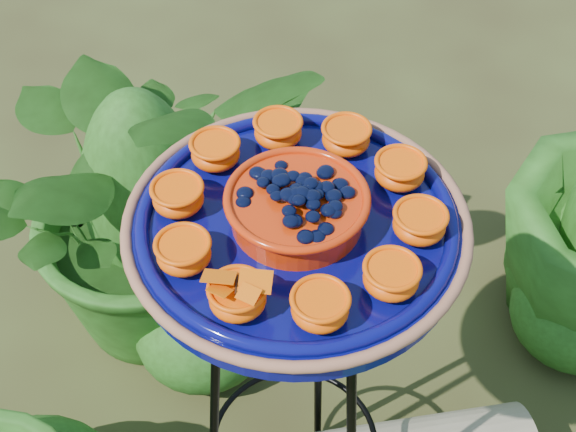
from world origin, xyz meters
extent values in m
torus|color=black|center=(-0.02, 0.06, 0.87)|extent=(0.29, 0.29, 0.02)
cylinder|color=black|center=(0.01, 0.20, 0.44)|extent=(0.03, 0.09, 0.87)
cylinder|color=black|center=(-0.15, 0.01, 0.44)|extent=(0.09, 0.04, 0.87)
cylinder|color=#070957|center=(-0.02, 0.06, 0.90)|extent=(0.51, 0.51, 0.04)
torus|color=#905941|center=(-0.02, 0.06, 0.92)|extent=(0.47, 0.47, 0.02)
torus|color=#070957|center=(-0.02, 0.06, 0.93)|extent=(0.43, 0.43, 0.02)
cylinder|color=red|center=(-0.02, 0.06, 0.94)|extent=(0.20, 0.20, 0.04)
torus|color=red|center=(-0.02, 0.06, 0.97)|extent=(0.19, 0.19, 0.01)
ellipsoid|color=black|center=(-0.02, 0.06, 0.97)|extent=(0.15, 0.15, 0.03)
ellipsoid|color=#F55F02|center=(0.14, 0.06, 0.94)|extent=(0.07, 0.07, 0.03)
cylinder|color=#FF5B05|center=(0.14, 0.06, 0.96)|extent=(0.06, 0.06, 0.01)
ellipsoid|color=#F55F02|center=(0.11, 0.15, 0.94)|extent=(0.07, 0.07, 0.03)
cylinder|color=#FF5B05|center=(0.11, 0.15, 0.96)|extent=(0.06, 0.06, 0.01)
ellipsoid|color=#F55F02|center=(0.03, 0.21, 0.94)|extent=(0.07, 0.07, 0.03)
cylinder|color=#FF5B05|center=(0.03, 0.21, 0.96)|extent=(0.06, 0.06, 0.01)
ellipsoid|color=#F55F02|center=(-0.07, 0.21, 0.94)|extent=(0.07, 0.07, 0.03)
cylinder|color=#FF5B05|center=(-0.07, 0.21, 0.96)|extent=(0.06, 0.06, 0.01)
ellipsoid|color=#F55F02|center=(-0.15, 0.15, 0.94)|extent=(0.07, 0.07, 0.03)
cylinder|color=#FF5B05|center=(-0.15, 0.15, 0.96)|extent=(0.06, 0.06, 0.01)
ellipsoid|color=#F55F02|center=(-0.18, 0.06, 0.94)|extent=(0.07, 0.07, 0.03)
cylinder|color=#FF5B05|center=(-0.18, 0.06, 0.96)|extent=(0.06, 0.06, 0.01)
ellipsoid|color=#F55F02|center=(-0.15, -0.04, 0.94)|extent=(0.07, 0.07, 0.03)
cylinder|color=#FF5B05|center=(-0.15, -0.04, 0.96)|extent=(0.06, 0.06, 0.01)
ellipsoid|color=#F55F02|center=(-0.07, -0.10, 0.94)|extent=(0.07, 0.07, 0.03)
cylinder|color=#FF5B05|center=(-0.07, -0.10, 0.96)|extent=(0.06, 0.06, 0.01)
ellipsoid|color=#F55F02|center=(0.03, -0.09, 0.94)|extent=(0.07, 0.07, 0.03)
cylinder|color=#FF5B05|center=(0.03, -0.09, 0.96)|extent=(0.06, 0.06, 0.01)
ellipsoid|color=#F55F02|center=(0.11, -0.04, 0.94)|extent=(0.07, 0.07, 0.03)
cylinder|color=#FF5B05|center=(0.11, -0.04, 0.96)|extent=(0.06, 0.06, 0.01)
cylinder|color=black|center=(-0.07, -0.10, 0.97)|extent=(0.01, 0.03, 0.00)
cube|color=orange|center=(-0.09, -0.09, 0.97)|extent=(0.04, 0.03, 0.01)
cube|color=orange|center=(-0.04, -0.09, 0.97)|extent=(0.04, 0.03, 0.01)
imported|color=#214813|center=(-0.43, 0.56, 0.42)|extent=(0.99, 0.96, 0.83)
camera|label=1|loc=(0.08, -0.66, 1.71)|focal=50.00mm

